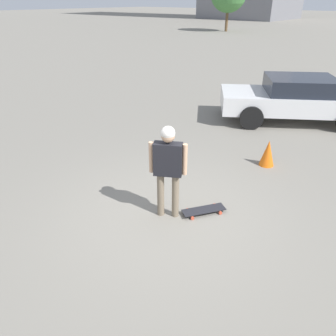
{
  "coord_description": "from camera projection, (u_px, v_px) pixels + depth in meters",
  "views": [
    {
      "loc": [
        -3.2,
        3.69,
        3.5
      ],
      "look_at": [
        0.0,
        0.0,
        0.96
      ],
      "focal_mm": 35.0,
      "sensor_mm": 36.0,
      "label": 1
    }
  ],
  "objects": [
    {
      "name": "person",
      "position": [
        168.0,
        163.0,
        5.46
      ],
      "size": [
        0.56,
        0.42,
        1.7
      ],
      "rotation": [
        0.0,
        0.0,
        -2.58
      ],
      "color": "#7A6B56",
      "rests_on": "ground_plane"
    },
    {
      "name": "skateboard",
      "position": [
        204.0,
        210.0,
        5.97
      ],
      "size": [
        0.62,
        0.8,
        0.07
      ],
      "rotation": [
        0.0,
        0.0,
        1.01
      ],
      "color": "#232328",
      "rests_on": "ground_plane"
    },
    {
      "name": "traffic_cone",
      "position": [
        268.0,
        153.0,
        7.58
      ],
      "size": [
        0.34,
        0.34,
        0.62
      ],
      "color": "orange",
      "rests_on": "ground_plane"
    },
    {
      "name": "car_parked_near",
      "position": [
        295.0,
        98.0,
        10.17
      ],
      "size": [
        4.71,
        4.05,
        1.38
      ],
      "rotation": [
        0.0,
        0.0,
        0.61
      ],
      "color": "silver",
      "rests_on": "ground_plane"
    },
    {
      "name": "ground_plane",
      "position": [
        168.0,
        215.0,
        5.95
      ],
      "size": [
        220.0,
        220.0,
        0.0
      ],
      "primitive_type": "plane",
      "color": "gray"
    }
  ]
}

